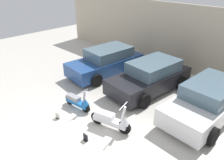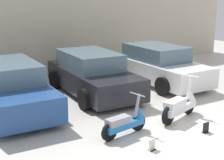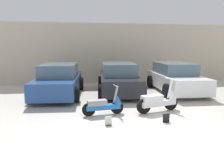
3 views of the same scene
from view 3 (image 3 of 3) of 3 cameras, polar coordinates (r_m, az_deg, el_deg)
ground_plane at (r=6.47m, az=11.75°, el=-11.42°), size 28.00×28.00×0.00m
wall_back at (r=13.53m, az=0.17°, el=6.98°), size 19.60×0.12×3.61m
scooter_front_left at (r=7.14m, az=-1.87°, el=-6.44°), size 1.37×0.49×0.96m
scooter_front_right at (r=7.64m, az=12.33°, el=-5.17°), size 1.59×0.72×1.13m
car_rear_left at (r=10.24m, az=-13.68°, el=-0.13°), size 2.32×4.32×1.42m
car_rear_center at (r=10.53m, az=1.85°, el=0.34°), size 2.35×4.33×1.41m
car_rear_right at (r=11.22m, az=16.16°, el=0.51°), size 2.19×4.25×1.41m
placard_near_left_scooter at (r=6.28m, az=-0.98°, el=-10.76°), size 0.20×0.15×0.26m
placard_near_right_scooter at (r=6.71m, az=13.95°, el=-9.74°), size 0.20×0.13×0.26m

